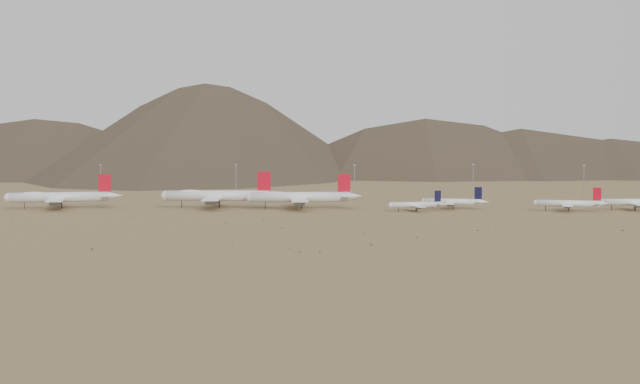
{
  "coord_description": "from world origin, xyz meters",
  "views": [
    {
      "loc": [
        39.65,
        -463.33,
        40.75
      ],
      "look_at": [
        15.48,
        30.0,
        10.93
      ],
      "focal_mm": 45.0,
      "sensor_mm": 36.0,
      "label": 1
    }
  ],
  "objects_px": {
    "narrowbody_b": "(454,202)",
    "widebody_west": "(60,197)",
    "narrowbody_a": "(417,205)",
    "widebody_centre": "(218,196)",
    "control_tower": "(346,192)",
    "widebody_east": "(300,197)"
  },
  "relations": [
    {
      "from": "widebody_east",
      "to": "control_tower",
      "type": "height_order",
      "value": "widebody_east"
    },
    {
      "from": "widebody_centre",
      "to": "narrowbody_b",
      "type": "distance_m",
      "value": 148.71
    },
    {
      "from": "widebody_west",
      "to": "narrowbody_a",
      "type": "height_order",
      "value": "widebody_west"
    },
    {
      "from": "widebody_centre",
      "to": "narrowbody_a",
      "type": "xyz_separation_m",
      "value": [
        124.37,
        -17.97,
        -3.93
      ]
    },
    {
      "from": "widebody_centre",
      "to": "widebody_east",
      "type": "bearing_deg",
      "value": -7.65
    },
    {
      "from": "narrowbody_a",
      "to": "widebody_centre",
      "type": "bearing_deg",
      "value": 155.65
    },
    {
      "from": "narrowbody_b",
      "to": "control_tower",
      "type": "height_order",
      "value": "narrowbody_b"
    },
    {
      "from": "narrowbody_b",
      "to": "control_tower",
      "type": "distance_m",
      "value": 105.56
    },
    {
      "from": "narrowbody_b",
      "to": "widebody_east",
      "type": "bearing_deg",
      "value": -166.37
    },
    {
      "from": "control_tower",
      "to": "narrowbody_a",
      "type": "bearing_deg",
      "value": -65.8
    },
    {
      "from": "narrowbody_b",
      "to": "widebody_west",
      "type": "bearing_deg",
      "value": -166.84
    },
    {
      "from": "widebody_west",
      "to": "control_tower",
      "type": "xyz_separation_m",
      "value": [
        178.11,
        90.27,
        -2.05
      ]
    },
    {
      "from": "widebody_east",
      "to": "narrowbody_b",
      "type": "relative_size",
      "value": 1.76
    },
    {
      "from": "narrowbody_a",
      "to": "narrowbody_b",
      "type": "relative_size",
      "value": 0.87
    },
    {
      "from": "widebody_west",
      "to": "widebody_east",
      "type": "distance_m",
      "value": 150.86
    },
    {
      "from": "narrowbody_b",
      "to": "control_tower",
      "type": "bearing_deg",
      "value": 141.48
    },
    {
      "from": "widebody_centre",
      "to": "narrowbody_b",
      "type": "xyz_separation_m",
      "value": [
        148.66,
        1.11,
        -3.43
      ]
    },
    {
      "from": "widebody_west",
      "to": "widebody_centre",
      "type": "relative_size",
      "value": 0.9
    },
    {
      "from": "widebody_west",
      "to": "widebody_east",
      "type": "height_order",
      "value": "widebody_east"
    },
    {
      "from": "widebody_east",
      "to": "widebody_centre",
      "type": "bearing_deg",
      "value": 168.2
    },
    {
      "from": "narrowbody_a",
      "to": "control_tower",
      "type": "distance_m",
      "value": 108.66
    },
    {
      "from": "widebody_east",
      "to": "narrowbody_a",
      "type": "bearing_deg",
      "value": -19.05
    }
  ]
}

